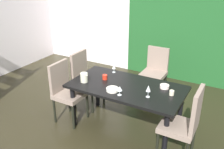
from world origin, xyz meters
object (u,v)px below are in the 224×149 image
at_px(wine_glass_rear, 148,89).
at_px(serving_bowl_south, 164,86).
at_px(dining_table, 127,91).
at_px(cup_near_window, 105,77).
at_px(chair_left_near, 66,89).
at_px(pitcher_left, 84,77).
at_px(chair_head_far, 155,69).
at_px(wine_glass_north, 114,67).
at_px(serving_bowl_east, 112,89).
at_px(chair_right_near, 185,122).
at_px(chair_left_far, 85,77).
at_px(cup_west, 172,93).
at_px(wine_glass_right, 120,89).

xyz_separation_m(wine_glass_rear, serving_bowl_south, (0.11, 0.37, -0.10)).
relative_size(dining_table, cup_near_window, 21.73).
height_order(dining_table, chair_left_near, chair_left_near).
height_order(serving_bowl_south, pitcher_left, pitcher_left).
bearing_deg(chair_head_far, wine_glass_north, 65.43).
bearing_deg(cup_near_window, serving_bowl_east, -44.13).
distance_m(chair_left_near, wine_glass_rear, 1.40).
relative_size(chair_right_near, serving_bowl_south, 7.80).
distance_m(dining_table, chair_left_near, 1.00).
xyz_separation_m(chair_left_far, wine_glass_rear, (1.36, -0.44, 0.30)).
distance_m(serving_bowl_south, pitcher_left, 1.22).
bearing_deg(chair_left_near, chair_head_far, 147.89).
relative_size(chair_left_near, wine_glass_north, 7.41).
xyz_separation_m(chair_head_far, chair_left_near, (-0.95, -1.52, 0.01)).
xyz_separation_m(dining_table, cup_west, (0.67, 0.05, 0.12)).
relative_size(chair_left_far, pitcher_left, 6.77).
relative_size(wine_glass_rear, cup_near_window, 2.23).
xyz_separation_m(chair_left_near, wine_glass_north, (0.54, 0.62, 0.27)).
distance_m(wine_glass_north, pitcher_left, 0.59).
distance_m(chair_left_far, wine_glass_rear, 1.46).
xyz_separation_m(dining_table, chair_head_far, (-0.00, 1.25, -0.10)).
height_order(chair_left_near, serving_bowl_east, chair_left_near).
xyz_separation_m(wine_glass_right, cup_west, (0.63, 0.35, -0.06)).
distance_m(chair_left_near, cup_near_window, 0.67).
xyz_separation_m(wine_glass_rear, wine_glass_right, (-0.36, -0.14, -0.03)).
relative_size(wine_glass_right, cup_west, 1.92).
bearing_deg(chair_right_near, wine_glass_rear, 79.61).
bearing_deg(cup_near_window, chair_head_far, 71.83).
relative_size(wine_glass_right, serving_bowl_east, 0.77).
height_order(serving_bowl_east, pitcher_left, pitcher_left).
relative_size(chair_right_near, wine_glass_right, 7.81).
relative_size(dining_table, serving_bowl_south, 12.69).
bearing_deg(serving_bowl_south, dining_table, -158.02).
height_order(chair_head_far, wine_glass_rear, chair_head_far).
bearing_deg(chair_right_near, chair_left_near, 90.00).
bearing_deg(pitcher_left, dining_table, 17.46).
distance_m(chair_left_far, wine_glass_north, 0.61).
bearing_deg(wine_glass_right, chair_right_near, 2.45).
distance_m(serving_bowl_south, cup_near_window, 0.93).
bearing_deg(chair_left_near, cup_west, 100.93).
relative_size(wine_glass_rear, serving_bowl_south, 1.30).
bearing_deg(wine_glass_right, cup_near_window, 142.02).
xyz_separation_m(wine_glass_right, pitcher_left, (-0.67, 0.11, -0.02)).
xyz_separation_m(cup_west, pitcher_left, (-1.30, -0.24, 0.04)).
height_order(wine_glass_north, serving_bowl_south, wine_glass_north).
distance_m(cup_west, pitcher_left, 1.33).
height_order(chair_right_near, cup_near_window, chair_right_near).
distance_m(wine_glass_rear, pitcher_left, 1.04).
height_order(chair_left_far, wine_glass_rear, chair_left_far).
bearing_deg(cup_near_window, pitcher_left, -134.19).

